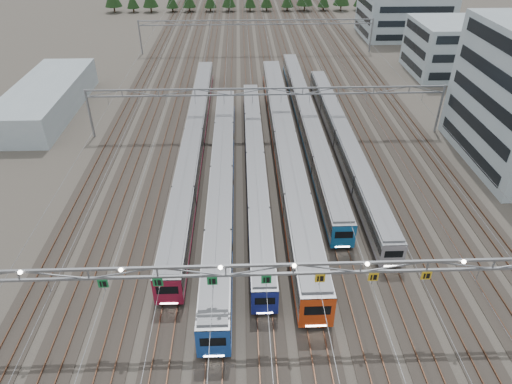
{
  "coord_description": "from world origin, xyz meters",
  "views": [
    {
      "loc": [
        -4.08,
        -27.73,
        33.32
      ],
      "look_at": [
        -2.5,
        17.39,
        3.5
      ],
      "focal_mm": 32.0,
      "sensor_mm": 36.0,
      "label": 1
    }
  ],
  "objects_px": {
    "depot_bldg_north": "(405,10)",
    "gantry_far": "(257,26)",
    "west_shed": "(46,98)",
    "train_f": "(343,139)",
    "gantry_mid": "(267,97)",
    "train_e": "(307,120)",
    "depot_bldg_mid": "(446,48)",
    "gantry_near": "(293,272)",
    "train_a": "(194,138)",
    "train_c": "(255,162)",
    "train_d": "(285,143)",
    "train_b": "(222,177)"
  },
  "relations": [
    {
      "from": "train_c",
      "to": "west_shed",
      "type": "distance_m",
      "value": 43.07
    },
    {
      "from": "train_d",
      "to": "gantry_far",
      "type": "relative_size",
      "value": 1.16
    },
    {
      "from": "train_b",
      "to": "west_shed",
      "type": "relative_size",
      "value": 1.76
    },
    {
      "from": "gantry_near",
      "to": "train_a",
      "type": "bearing_deg",
      "value": 107.89
    },
    {
      "from": "depot_bldg_north",
      "to": "gantry_far",
      "type": "bearing_deg",
      "value": -159.82
    },
    {
      "from": "gantry_far",
      "to": "depot_bldg_north",
      "type": "height_order",
      "value": "depot_bldg_north"
    },
    {
      "from": "west_shed",
      "to": "depot_bldg_north",
      "type": "bearing_deg",
      "value": 32.01
    },
    {
      "from": "train_f",
      "to": "gantry_mid",
      "type": "distance_m",
      "value": 13.57
    },
    {
      "from": "gantry_far",
      "to": "train_f",
      "type": "bearing_deg",
      "value": -77.6
    },
    {
      "from": "gantry_far",
      "to": "west_shed",
      "type": "distance_m",
      "value": 52.06
    },
    {
      "from": "west_shed",
      "to": "gantry_near",
      "type": "bearing_deg",
      "value": -52.57
    },
    {
      "from": "train_f",
      "to": "depot_bldg_mid",
      "type": "relative_size",
      "value": 3.35
    },
    {
      "from": "train_c",
      "to": "train_f",
      "type": "height_order",
      "value": "train_f"
    },
    {
      "from": "train_c",
      "to": "depot_bldg_mid",
      "type": "relative_size",
      "value": 3.29
    },
    {
      "from": "train_c",
      "to": "west_shed",
      "type": "xyz_separation_m",
      "value": [
        -36.47,
        22.91,
        0.63
      ]
    },
    {
      "from": "train_e",
      "to": "train_d",
      "type": "bearing_deg",
      "value": -117.36
    },
    {
      "from": "train_d",
      "to": "train_f",
      "type": "height_order",
      "value": "train_d"
    },
    {
      "from": "train_b",
      "to": "gantry_near",
      "type": "xyz_separation_m",
      "value": [
        6.7,
        -23.19,
        4.93
      ]
    },
    {
      "from": "train_c",
      "to": "depot_bldg_mid",
      "type": "bearing_deg",
      "value": 44.42
    },
    {
      "from": "train_b",
      "to": "gantry_mid",
      "type": "relative_size",
      "value": 0.94
    },
    {
      "from": "train_f",
      "to": "west_shed",
      "type": "height_order",
      "value": "west_shed"
    },
    {
      "from": "train_e",
      "to": "west_shed",
      "type": "height_order",
      "value": "west_shed"
    },
    {
      "from": "gantry_near",
      "to": "gantry_far",
      "type": "xyz_separation_m",
      "value": [
        0.05,
        85.12,
        -0.7
      ]
    },
    {
      "from": "train_b",
      "to": "west_shed",
      "type": "xyz_separation_m",
      "value": [
        -31.97,
        27.34,
        0.37
      ]
    },
    {
      "from": "west_shed",
      "to": "gantry_mid",
      "type": "bearing_deg",
      "value": -15.05
    },
    {
      "from": "train_f",
      "to": "west_shed",
      "type": "xyz_separation_m",
      "value": [
        -49.97,
        16.57,
        0.57
      ]
    },
    {
      "from": "gantry_near",
      "to": "depot_bldg_mid",
      "type": "xyz_separation_m",
      "value": [
        40.1,
        69.07,
        -1.68
      ]
    },
    {
      "from": "gantry_near",
      "to": "depot_bldg_mid",
      "type": "relative_size",
      "value": 3.52
    },
    {
      "from": "train_c",
      "to": "train_d",
      "type": "bearing_deg",
      "value": 46.49
    },
    {
      "from": "train_b",
      "to": "train_d",
      "type": "distance_m",
      "value": 12.85
    },
    {
      "from": "train_a",
      "to": "west_shed",
      "type": "xyz_separation_m",
      "value": [
        -27.47,
        15.82,
        0.45
      ]
    },
    {
      "from": "train_d",
      "to": "train_f",
      "type": "xyz_separation_m",
      "value": [
        9.0,
        1.6,
        -0.38
      ]
    },
    {
      "from": "gantry_mid",
      "to": "depot_bldg_mid",
      "type": "height_order",
      "value": "depot_bldg_mid"
    },
    {
      "from": "train_d",
      "to": "depot_bldg_mid",
      "type": "distance_m",
      "value": 52.78
    },
    {
      "from": "train_e",
      "to": "gantry_mid",
      "type": "bearing_deg",
      "value": -172.13
    },
    {
      "from": "gantry_near",
      "to": "gantry_mid",
      "type": "height_order",
      "value": "gantry_near"
    },
    {
      "from": "train_d",
      "to": "train_e",
      "type": "distance_m",
      "value": 9.8
    },
    {
      "from": "train_a",
      "to": "gantry_near",
      "type": "height_order",
      "value": "gantry_near"
    },
    {
      "from": "gantry_far",
      "to": "depot_bldg_mid",
      "type": "xyz_separation_m",
      "value": [
        40.05,
        -16.05,
        -0.98
      ]
    },
    {
      "from": "depot_bldg_north",
      "to": "west_shed",
      "type": "bearing_deg",
      "value": -147.99
    },
    {
      "from": "train_a",
      "to": "depot_bldg_north",
      "type": "relative_size",
      "value": 2.91
    },
    {
      "from": "train_a",
      "to": "west_shed",
      "type": "relative_size",
      "value": 2.13
    },
    {
      "from": "depot_bldg_north",
      "to": "west_shed",
      "type": "relative_size",
      "value": 0.73
    },
    {
      "from": "train_a",
      "to": "gantry_near",
      "type": "distance_m",
      "value": 36.82
    },
    {
      "from": "train_a",
      "to": "west_shed",
      "type": "height_order",
      "value": "west_shed"
    },
    {
      "from": "train_d",
      "to": "depot_bldg_north",
      "type": "height_order",
      "value": "depot_bldg_north"
    },
    {
      "from": "gantry_far",
      "to": "train_d",
      "type": "bearing_deg",
      "value": -87.56
    },
    {
      "from": "gantry_far",
      "to": "west_shed",
      "type": "xyz_separation_m",
      "value": [
        -38.72,
        -34.59,
        -3.86
      ]
    },
    {
      "from": "train_a",
      "to": "train_d",
      "type": "xyz_separation_m",
      "value": [
        13.5,
        -2.36,
        0.26
      ]
    },
    {
      "from": "train_b",
      "to": "gantry_near",
      "type": "height_order",
      "value": "gantry_near"
    }
  ]
}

